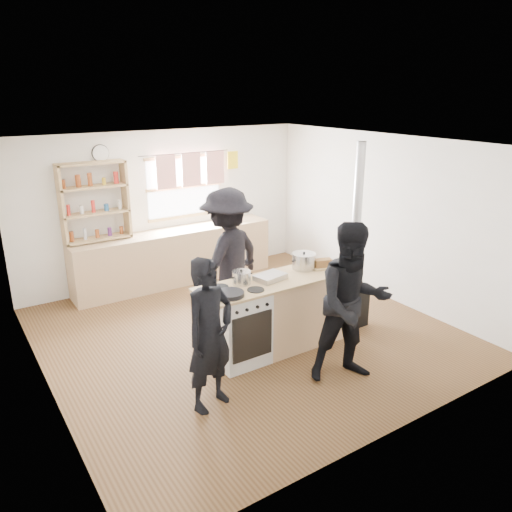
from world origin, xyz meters
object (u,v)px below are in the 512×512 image
person_near_right (352,303)px  flue_heater (353,281)px  person_far (227,258)px  bread_board (323,264)px  stockpot_stove (241,278)px  thermos (233,213)px  roast_tray (270,277)px  stockpot_counter (304,261)px  cooking_island (279,313)px  skillet_greens (230,294)px  person_near_left (210,335)px

person_near_right → flue_heater: bearing=65.5°
person_near_right → person_far: 1.98m
bread_board → person_near_right: size_ratio=0.18×
stockpot_stove → bread_board: 1.17m
stockpot_stove → flue_heater: bearing=-3.8°
thermos → bread_board: bearing=-96.4°
roast_tray → person_near_right: (0.37, -1.03, -0.06)m
stockpot_counter → cooking_island: bearing=-165.7°
stockpot_stove → person_near_right: bearing=-55.7°
skillet_greens → flue_heater: 2.02m
bread_board → person_far: person_far is taller
stockpot_stove → skillet_greens: bearing=-141.0°
thermos → person_near_right: 3.84m
cooking_island → bread_board: bearing=-0.3°
skillet_greens → bread_board: bearing=5.3°
cooking_island → person_near_right: bearing=-75.2°
person_far → roast_tray: bearing=73.0°
stockpot_stove → person_far: (0.29, 0.84, -0.06)m
skillet_greens → person_near_left: bearing=-137.4°
stockpot_stove → person_near_right: (0.74, -1.09, -0.10)m
stockpot_counter → flue_heater: bearing=-10.0°
roast_tray → flue_heater: flue_heater is taller
bread_board → cooking_island: bearing=179.7°
roast_tray → person_far: (-0.08, 0.90, -0.01)m
thermos → stockpot_stove: thermos is taller
thermos → stockpot_stove: 3.05m
skillet_greens → stockpot_counter: stockpot_counter is taller
person_near_left → person_far: 1.91m
thermos → stockpot_counter: size_ratio=0.90×
flue_heater → person_near_right: size_ratio=1.38×
roast_tray → flue_heater: 1.37m
roast_tray → stockpot_counter: (0.58, 0.08, 0.07)m
bread_board → person_near_right: (-0.42, -0.99, -0.07)m
bread_board → person_far: 1.28m
skillet_greens → person_far: 1.22m
thermos → skillet_greens: size_ratio=0.67×
cooking_island → stockpot_stove: (-0.48, 0.10, 0.54)m
roast_tray → person_far: 0.90m
bread_board → person_far: bearing=132.8°
stockpot_counter → bread_board: stockpot_counter is taller
stockpot_stove → person_near_left: (-0.81, -0.71, -0.21)m
stockpot_stove → person_far: person_far is taller
flue_heater → cooking_island: bearing=179.3°
thermos → stockpot_counter: thermos is taller
stockpot_counter → person_far: bearing=128.6°
cooking_island → skillet_greens: bearing=-169.9°
stockpot_stove → flue_heater: (1.70, -0.11, -0.37)m
stockpot_counter → flue_heater: (0.75, -0.13, -0.39)m
stockpot_counter → thermos: bearing=78.7°
flue_heater → person_near_left: flue_heater is taller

